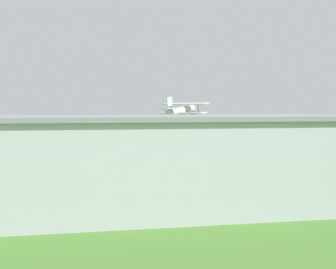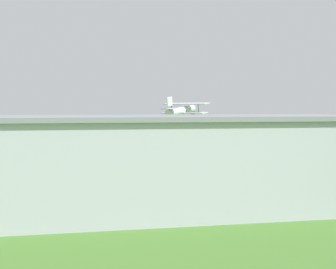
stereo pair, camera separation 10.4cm
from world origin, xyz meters
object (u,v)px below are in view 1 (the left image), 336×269
biplane (182,110)px  person_beside_truck (263,169)px  windsock (278,122)px  person_walking_on_apron (282,176)px  hangar (145,163)px

biplane → person_beside_truck: (-6.82, 14.71, -6.93)m
person_beside_truck → windsock: 38.32m
person_beside_truck → person_walking_on_apron: bearing=91.5°
biplane → person_walking_on_apron: size_ratio=4.48×
person_beside_truck → person_walking_on_apron: 4.91m
biplane → hangar: bearing=72.3°
biplane → person_walking_on_apron: biplane is taller
biplane → person_beside_truck: size_ratio=4.15×
person_walking_on_apron → person_beside_truck: bearing=-88.5°
windsock → person_walking_on_apron: bearing=66.2°
biplane → person_walking_on_apron: 21.96m
person_walking_on_apron → windsock: (-17.11, -38.85, 4.43)m
person_beside_truck → windsock: size_ratio=0.30×
hangar → biplane: size_ratio=4.84×
biplane → windsock: size_ratio=1.23×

